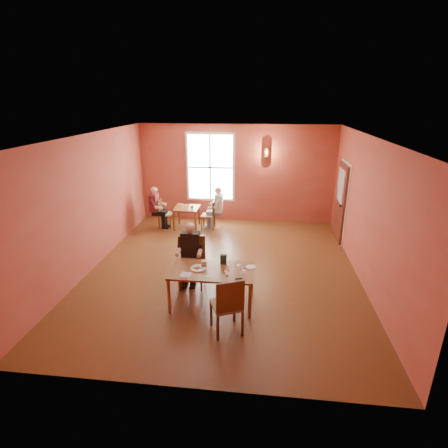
# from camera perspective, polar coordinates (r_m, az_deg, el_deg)

# --- Properties ---
(ground) EXTENTS (6.00, 7.00, 0.01)m
(ground) POSITION_cam_1_polar(r_m,az_deg,el_deg) (8.09, -0.16, -7.49)
(ground) COLOR brown
(ground) RESTS_ON ground
(wall_back) EXTENTS (6.00, 0.04, 3.00)m
(wall_back) POSITION_cam_1_polar(r_m,az_deg,el_deg) (10.89, 2.01, 8.14)
(wall_back) COLOR brown
(wall_back) RESTS_ON ground
(wall_front) EXTENTS (6.00, 0.04, 3.00)m
(wall_front) POSITION_cam_1_polar(r_m,az_deg,el_deg) (4.34, -5.70, -11.05)
(wall_front) COLOR brown
(wall_front) RESTS_ON ground
(wall_left) EXTENTS (0.04, 7.00, 3.00)m
(wall_left) POSITION_cam_1_polar(r_m,az_deg,el_deg) (8.40, -20.98, 3.22)
(wall_left) COLOR brown
(wall_left) RESTS_ON ground
(wall_right) EXTENTS (0.04, 7.00, 3.00)m
(wall_right) POSITION_cam_1_polar(r_m,az_deg,el_deg) (7.77, 22.37, 1.75)
(wall_right) COLOR brown
(wall_right) RESTS_ON ground
(ceiling) EXTENTS (6.00, 7.00, 0.04)m
(ceiling) POSITION_cam_1_polar(r_m,az_deg,el_deg) (7.22, -0.19, 14.16)
(ceiling) COLOR white
(ceiling) RESTS_ON wall_back
(window) EXTENTS (1.36, 0.10, 1.96)m
(window) POSITION_cam_1_polar(r_m,az_deg,el_deg) (10.90, -2.25, 9.21)
(window) COLOR white
(window) RESTS_ON wall_back
(door) EXTENTS (0.12, 1.04, 2.10)m
(door) POSITION_cam_1_polar(r_m,az_deg,el_deg) (10.02, 18.42, 3.42)
(door) COLOR maroon
(door) RESTS_ON ground
(wall_sconce) EXTENTS (0.16, 0.16, 0.28)m
(wall_sconce) POSITION_cam_1_polar(r_m,az_deg,el_deg) (10.64, 6.95, 11.55)
(wall_sconce) COLOR brown
(wall_sconce) RESTS_ON wall_back
(main_table) EXTENTS (1.54, 0.87, 0.72)m
(main_table) POSITION_cam_1_polar(r_m,az_deg,el_deg) (6.70, -1.94, -10.24)
(main_table) COLOR brown
(main_table) RESTS_ON ground
(chair_diner_main) EXTENTS (0.46, 0.46, 1.05)m
(chair_diner_main) POSITION_cam_1_polar(r_m,az_deg,el_deg) (7.27, -5.13, -6.29)
(chair_diner_main) COLOR #583212
(chair_diner_main) RESTS_ON ground
(diner_main) EXTENTS (0.51, 0.51, 1.26)m
(diner_main) POSITION_cam_1_polar(r_m,az_deg,el_deg) (7.19, -5.20, -5.63)
(diner_main) COLOR black
(diner_main) RESTS_ON ground
(chair_empty) EXTENTS (0.61, 0.61, 1.05)m
(chair_empty) POSITION_cam_1_polar(r_m,az_deg,el_deg) (5.91, 0.40, -12.91)
(chair_empty) COLOR #512F19
(chair_empty) RESTS_ON ground
(plate_food) EXTENTS (0.38, 0.38, 0.04)m
(plate_food) POSITION_cam_1_polar(r_m,az_deg,el_deg) (6.57, -4.19, -7.16)
(plate_food) COLOR white
(plate_food) RESTS_ON main_table
(sandwich) EXTENTS (0.10, 0.10, 0.11)m
(sandwich) POSITION_cam_1_polar(r_m,az_deg,el_deg) (6.62, -3.30, -6.58)
(sandwich) COLOR tan
(sandwich) RESTS_ON main_table
(goblet_a) EXTENTS (0.10, 0.10, 0.19)m
(goblet_a) POSITION_cam_1_polar(r_m,az_deg,el_deg) (6.51, 2.31, -6.63)
(goblet_a) COLOR white
(goblet_a) RESTS_ON main_table
(goblet_b) EXTENTS (0.08, 0.08, 0.19)m
(goblet_b) POSITION_cam_1_polar(r_m,az_deg,el_deg) (6.33, 3.19, -7.45)
(goblet_b) COLOR white
(goblet_b) RESTS_ON main_table
(goblet_c) EXTENTS (0.11, 0.11, 0.20)m
(goblet_c) POSITION_cam_1_polar(r_m,az_deg,el_deg) (6.27, 0.47, -7.65)
(goblet_c) COLOR white
(goblet_c) RESTS_ON main_table
(menu_stand) EXTENTS (0.12, 0.06, 0.20)m
(menu_stand) POSITION_cam_1_polar(r_m,az_deg,el_deg) (6.68, -0.09, -5.82)
(menu_stand) COLOR #25452C
(menu_stand) RESTS_ON main_table
(knife) EXTENTS (0.22, 0.03, 0.00)m
(knife) POSITION_cam_1_polar(r_m,az_deg,el_deg) (6.30, -2.92, -8.55)
(knife) COLOR #B6B8C8
(knife) RESTS_ON main_table
(napkin) EXTENTS (0.21, 0.21, 0.01)m
(napkin) POSITION_cam_1_polar(r_m,az_deg,el_deg) (6.38, -6.24, -8.24)
(napkin) COLOR silver
(napkin) RESTS_ON main_table
(side_plate) EXTENTS (0.24, 0.24, 0.01)m
(side_plate) POSITION_cam_1_polar(r_m,az_deg,el_deg) (6.63, 4.45, -7.01)
(side_plate) COLOR white
(side_plate) RESTS_ON main_table
(sunglasses) EXTENTS (0.13, 0.08, 0.02)m
(sunglasses) POSITION_cam_1_polar(r_m,az_deg,el_deg) (6.23, 2.41, -8.84)
(sunglasses) COLOR #212228
(sunglasses) RESTS_ON main_table
(second_table) EXTENTS (0.72, 0.72, 0.64)m
(second_table) POSITION_cam_1_polar(r_m,az_deg,el_deg) (10.59, -6.06, 1.06)
(second_table) COLOR #5D3416
(second_table) RESTS_ON ground
(chair_diner_white) EXTENTS (0.38, 0.38, 0.86)m
(chair_diner_white) POSITION_cam_1_polar(r_m,az_deg,el_deg) (10.44, -2.60, 1.52)
(chair_diner_white) COLOR brown
(chair_diner_white) RESTS_ON ground
(diner_white) EXTENTS (0.49, 0.49, 1.22)m
(diner_white) POSITION_cam_1_polar(r_m,az_deg,el_deg) (10.38, -2.45, 2.45)
(diner_white) COLOR silver
(diner_white) RESTS_ON ground
(chair_diner_maroon) EXTENTS (0.38, 0.38, 0.87)m
(chair_diner_maroon) POSITION_cam_1_polar(r_m,az_deg,el_deg) (10.71, -9.48, 1.77)
(chair_diner_maroon) COLOR #632B13
(chair_diner_maroon) RESTS_ON ground
(diner_maroon) EXTENTS (0.49, 0.49, 1.22)m
(diner_maroon) POSITION_cam_1_polar(r_m,az_deg,el_deg) (10.67, -9.69, 2.66)
(diner_maroon) COLOR maroon
(diner_maroon) RESTS_ON ground
(cup_a) EXTENTS (0.12, 0.12, 0.08)m
(cup_a) POSITION_cam_1_polar(r_m,az_deg,el_deg) (10.36, -5.25, 2.75)
(cup_a) COLOR white
(cup_a) RESTS_ON second_table
(cup_b) EXTENTS (0.11, 0.11, 0.08)m
(cup_b) POSITION_cam_1_polar(r_m,az_deg,el_deg) (10.61, -7.07, 3.10)
(cup_b) COLOR white
(cup_b) RESTS_ON second_table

